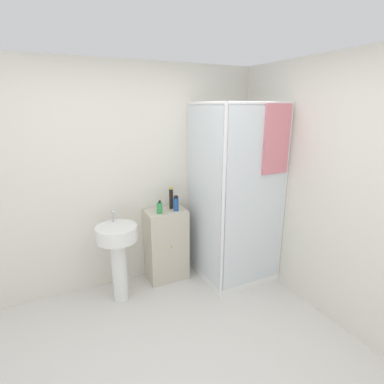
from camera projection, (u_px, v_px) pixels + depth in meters
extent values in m
cube|color=silver|center=(118.00, 179.00, 3.33)|extent=(6.40, 0.06, 2.50)
cube|color=silver|center=(360.00, 201.00, 2.57)|extent=(0.06, 6.40, 2.50)
cube|color=white|center=(231.00, 268.00, 3.81)|extent=(0.83, 0.83, 0.09)
cylinder|color=white|center=(243.00, 182.00, 4.04)|extent=(0.04, 0.04, 2.08)
cylinder|color=white|center=(190.00, 189.00, 3.71)|extent=(0.04, 0.04, 2.08)
cylinder|color=white|center=(284.00, 198.00, 3.35)|extent=(0.04, 0.04, 2.08)
cylinder|color=white|center=(223.00, 209.00, 3.02)|extent=(0.04, 0.04, 2.08)
cylinder|color=white|center=(261.00, 103.00, 2.90)|extent=(0.79, 0.04, 0.04)
cylinder|color=white|center=(219.00, 104.00, 3.59)|extent=(0.79, 0.04, 0.04)
cylinder|color=white|center=(206.00, 103.00, 3.08)|extent=(0.04, 0.79, 0.04)
cylinder|color=white|center=(267.00, 103.00, 3.41)|extent=(0.04, 0.79, 0.04)
cube|color=silver|center=(256.00, 201.00, 3.17)|extent=(0.76, 0.01, 1.96)
cube|color=silver|center=(204.00, 196.00, 3.35)|extent=(0.01, 0.76, 1.96)
cylinder|color=#B7BABF|center=(233.00, 198.00, 3.95)|extent=(0.02, 0.02, 1.56)
cylinder|color=#B7BABF|center=(238.00, 137.00, 3.69)|extent=(0.07, 0.07, 0.04)
cube|color=#D1757F|center=(277.00, 139.00, 3.05)|extent=(0.32, 0.03, 0.71)
cube|color=beige|center=(166.00, 245.00, 3.59)|extent=(0.47, 0.32, 0.87)
sphere|color=gold|center=(172.00, 247.00, 3.43)|extent=(0.02, 0.02, 0.02)
cylinder|color=white|center=(120.00, 270.00, 3.20)|extent=(0.16, 0.16, 0.70)
cylinder|color=white|center=(117.00, 233.00, 3.08)|extent=(0.42, 0.42, 0.15)
cylinder|color=#B7BABF|center=(113.00, 216.00, 3.17)|extent=(0.02, 0.02, 0.13)
cube|color=#B7BABF|center=(113.00, 212.00, 3.12)|extent=(0.02, 0.07, 0.02)
cylinder|color=green|center=(160.00, 208.00, 3.36)|extent=(0.06, 0.06, 0.12)
cylinder|color=black|center=(159.00, 202.00, 3.34)|extent=(0.02, 0.02, 0.02)
cube|color=black|center=(160.00, 201.00, 3.32)|extent=(0.02, 0.03, 0.01)
cylinder|color=black|center=(171.00, 199.00, 3.50)|extent=(0.05, 0.05, 0.24)
cylinder|color=gold|center=(171.00, 188.00, 3.46)|extent=(0.04, 0.04, 0.02)
cylinder|color=#1E4C93|center=(176.00, 204.00, 3.44)|extent=(0.06, 0.06, 0.15)
cylinder|color=black|center=(176.00, 197.00, 3.41)|extent=(0.05, 0.05, 0.02)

